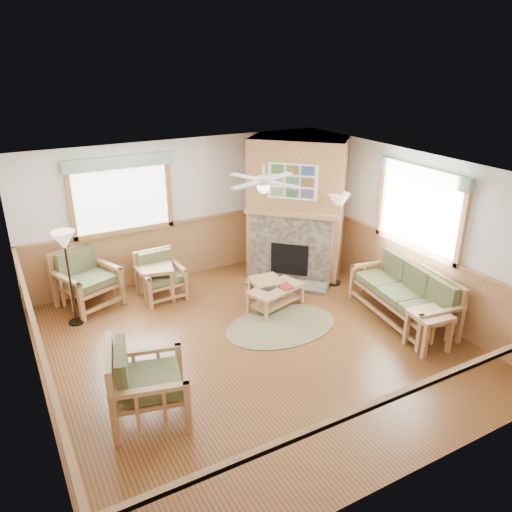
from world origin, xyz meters
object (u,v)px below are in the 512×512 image
coffee_table (276,298)px  end_table_sofa (428,331)px  sofa (403,294)px  footstool (266,291)px  end_table_chairs (158,282)px  armchair_left (148,381)px  floor_lamp_left (70,279)px  floor_lamp_right (336,240)px  armchair_back_right (161,276)px  armchair_back_left (87,280)px

coffee_table → end_table_sofa: end_table_sofa is taller
sofa → end_table_sofa: 0.94m
footstool → end_table_chairs: bearing=146.8°
armchair_left → coffee_table: armchair_left is taller
coffee_table → floor_lamp_left: bearing=143.9°
armchair_left → floor_lamp_right: (4.28, 1.96, 0.40)m
sofa → armchair_left: size_ratio=1.96×
armchair_left → floor_lamp_right: bearing=-51.3°
armchair_back_right → footstool: armchair_back_right is taller
armchair_back_left → floor_lamp_right: (4.32, -1.36, 0.40)m
sofa → armchair_back_left: bearing=-115.8°
armchair_left → end_table_sofa: 4.17m
end_table_sofa → floor_lamp_left: 5.64m
end_table_chairs → floor_lamp_right: floor_lamp_right is taller
footstool → floor_lamp_right: size_ratio=0.28×
end_table_sofa → floor_lamp_right: bearing=86.8°
armchair_left → end_table_sofa: size_ratio=1.69×
armchair_back_right → footstool: bearing=-37.3°
coffee_table → end_table_sofa: bearing=-74.7°
armchair_back_right → armchair_left: size_ratio=0.82×
end_table_chairs → footstool: 1.96m
armchair_back_right → coffee_table: 2.12m
coffee_table → floor_lamp_left: (-3.17, 1.14, 0.61)m
armchair_back_left → armchair_back_right: size_ratio=1.20×
sofa → end_table_sofa: sofa is taller
coffee_table → floor_lamp_right: 1.68m
armchair_back_left → armchair_left: size_ratio=0.99×
footstool → floor_lamp_left: size_ratio=0.32×
sofa → floor_lamp_right: 1.70m
end_table_sofa → sofa: bearing=70.7°
floor_lamp_right → armchair_back_left: bearing=162.6°
armchair_left → floor_lamp_right: 4.72m
sofa → armchair_back_left: 5.39m
sofa → floor_lamp_right: size_ratio=1.10×
end_table_chairs → floor_lamp_right: bearing=-18.1°
armchair_back_left → end_table_sofa: size_ratio=1.67×
armchair_left → footstool: armchair_left is taller
sofa → floor_lamp_left: (-4.82, 2.47, 0.35)m
armchair_back_right → sofa: bearing=-42.0°
coffee_table → floor_lamp_left: 3.42m
end_table_sofa → floor_lamp_left: floor_lamp_left is taller
sofa → floor_lamp_right: (-0.16, 1.63, 0.45)m
end_table_chairs → sofa: bearing=-38.7°
armchair_back_right → end_table_sofa: (2.95, -3.56, -0.12)m
floor_lamp_left → coffee_table: bearing=-19.8°
armchair_back_right → floor_lamp_left: (-1.56, -0.22, 0.39)m
end_table_sofa → floor_lamp_right: floor_lamp_right is taller
end_table_chairs → armchair_back_left: bearing=164.5°
coffee_table → end_table_chairs: end_table_chairs is taller
footstool → end_table_sofa: bearing=-60.7°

